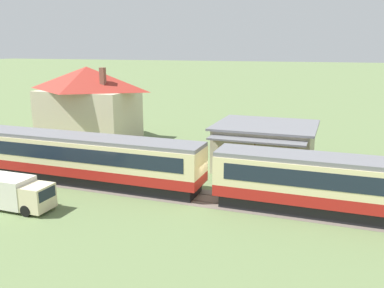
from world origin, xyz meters
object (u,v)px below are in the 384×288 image
(station_building, at_px, (265,145))
(station_house_red_roof, at_px, (88,103))
(delivery_truck_cream, at_px, (14,192))
(passenger_train, at_px, (87,157))

(station_building, distance_m, station_house_red_roof, 22.67)
(station_house_red_roof, height_order, delivery_truck_cream, station_house_red_roof)
(delivery_truck_cream, bearing_deg, passenger_train, 75.46)
(station_house_red_roof, distance_m, delivery_truck_cream, 22.01)
(passenger_train, bearing_deg, delivery_truck_cream, -104.54)
(station_house_red_roof, bearing_deg, delivery_truck_cream, -70.05)
(delivery_truck_cream, bearing_deg, station_house_red_roof, 109.95)
(passenger_train, relative_size, station_house_red_roof, 5.45)
(passenger_train, relative_size, station_building, 6.87)
(station_building, bearing_deg, delivery_truck_cream, -132.31)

